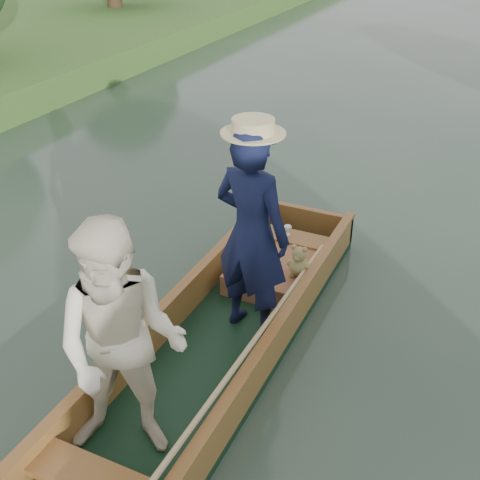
% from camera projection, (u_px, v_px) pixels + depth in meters
% --- Properties ---
extents(ground, '(120.00, 120.00, 0.00)m').
position_uv_depth(ground, '(211.00, 364.00, 5.31)').
color(ground, '#283D30').
rests_on(ground, ground).
extents(punt, '(1.17, 5.00, 2.07)m').
position_uv_depth(punt, '(197.00, 311.00, 4.75)').
color(punt, black).
rests_on(punt, ground).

